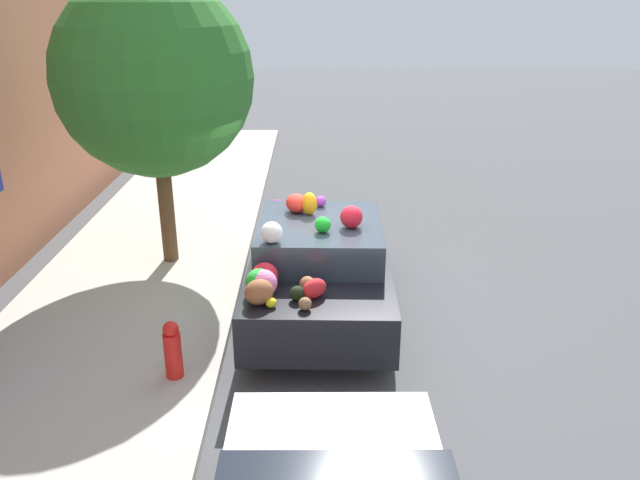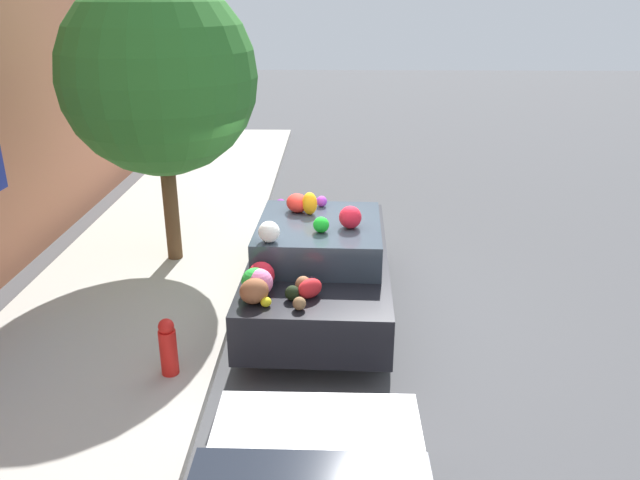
{
  "view_description": "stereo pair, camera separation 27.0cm",
  "coord_description": "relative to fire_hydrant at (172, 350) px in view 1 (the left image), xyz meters",
  "views": [
    {
      "loc": [
        -7.89,
        -0.0,
        4.21
      ],
      "look_at": [
        0.0,
        -0.1,
        1.08
      ],
      "focal_mm": 35.0,
      "sensor_mm": 36.0,
      "label": 1
    },
    {
      "loc": [
        -7.89,
        -0.27,
        4.21
      ],
      "look_at": [
        0.0,
        -0.1,
        1.08
      ],
      "focal_mm": 35.0,
      "sensor_mm": 36.0,
      "label": 2
    }
  ],
  "objects": [
    {
      "name": "ground_plane",
      "position": [
        1.81,
        -1.59,
        -0.47
      ],
      "size": [
        60.0,
        60.0,
        0.0
      ],
      "primitive_type": "plane",
      "color": "#4C4C4F"
    },
    {
      "name": "sidewalk_curb",
      "position": [
        1.81,
        1.11,
        -0.41
      ],
      "size": [
        24.0,
        3.2,
        0.13
      ],
      "color": "#B2ADA3",
      "rests_on": "ground"
    },
    {
      "name": "street_tree",
      "position": [
        3.38,
        0.75,
        2.58
      ],
      "size": [
        2.96,
        2.96,
        4.41
      ],
      "color": "brown",
      "rests_on": "sidewalk_curb"
    },
    {
      "name": "fire_hydrant",
      "position": [
        0.0,
        0.0,
        0.0
      ],
      "size": [
        0.2,
        0.2,
        0.7
      ],
      "color": "red",
      "rests_on": "sidewalk_curb"
    },
    {
      "name": "art_car",
      "position": [
        1.75,
        -1.67,
        0.28
      ],
      "size": [
        4.05,
        1.97,
        1.71
      ],
      "rotation": [
        0.0,
        0.0,
        -0.03
      ],
      "color": "black",
      "rests_on": "ground"
    }
  ]
}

